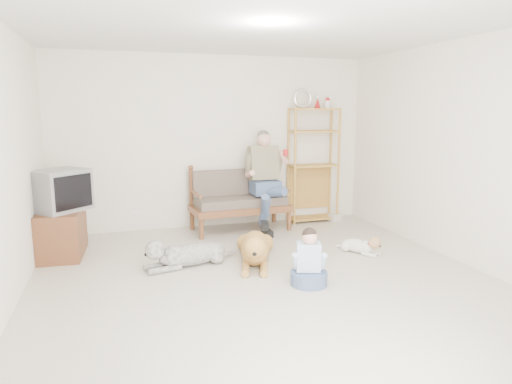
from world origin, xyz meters
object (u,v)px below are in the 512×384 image
object	(u,v)px
tv_stand	(62,233)
golden_retriever	(255,248)
loveseat	(239,199)
etagere	(313,164)

from	to	relation	value
tv_stand	golden_retriever	bearing A→B (deg)	-19.82
tv_stand	golden_retriever	size ratio (longest dim) A/B	0.65
tv_stand	golden_retriever	xyz separation A→B (m)	(2.30, -0.99, -0.12)
loveseat	tv_stand	world-z (taller)	loveseat
etagere	golden_retriever	size ratio (longest dim) A/B	1.54
loveseat	golden_retriever	distance (m)	1.65
etagere	golden_retriever	xyz separation A→B (m)	(-1.55, -1.77, -0.79)
etagere	golden_retriever	world-z (taller)	etagere
loveseat	golden_retriever	xyz separation A→B (m)	(-0.23, -1.61, -0.31)
loveseat	etagere	distance (m)	1.42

